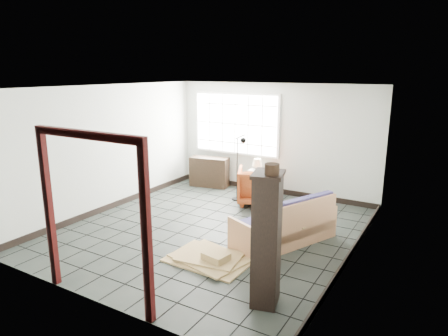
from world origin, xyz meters
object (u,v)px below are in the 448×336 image
Objects in this scene: armchair at (258,184)px; side_table at (258,178)px; tall_shelf at (267,239)px; futon_sofa at (286,227)px.

armchair reaches higher than side_table.
armchair is 0.64m from side_table.
side_table is (-0.28, 0.57, -0.03)m from armchair.
armchair is 1.54× the size of side_table.
side_table is 4.58m from tall_shelf.
futon_sofa is at bearing -54.08° from side_table.
side_table is at bearing 102.24° from tall_shelf.
futon_sofa is 2.79m from side_table.
tall_shelf is (0.44, -1.80, 0.57)m from futon_sofa.
futon_sofa is 2.17m from armchair.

